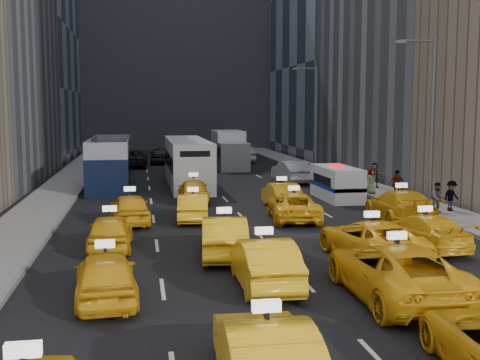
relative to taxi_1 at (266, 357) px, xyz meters
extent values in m
plane|color=black|center=(2.81, 5.34, -0.79)|extent=(160.00, 160.00, 0.00)
cube|color=gray|center=(-7.69, 30.34, -0.72)|extent=(3.00, 90.00, 0.15)
cube|color=gray|center=(13.31, 30.34, -0.72)|extent=(3.00, 90.00, 0.15)
cube|color=slate|center=(-6.24, 30.34, -0.70)|extent=(0.15, 90.00, 0.18)
cube|color=slate|center=(11.86, 30.34, -0.70)|extent=(0.15, 90.00, 0.18)
cube|color=slate|center=(2.81, 77.34, 19.21)|extent=(30.00, 12.00, 40.00)
cylinder|color=#595B60|center=(12.11, 17.34, 3.71)|extent=(0.20, 0.20, 9.00)
cylinder|color=#595B60|center=(11.21, 17.34, 8.01)|extent=(1.80, 0.12, 0.12)
cube|color=slate|center=(10.31, 17.34, 7.96)|extent=(0.50, 0.22, 0.12)
cylinder|color=#595B60|center=(12.11, 37.34, 3.71)|extent=(0.20, 0.20, 9.00)
cylinder|color=#595B60|center=(11.21, 37.34, 8.01)|extent=(1.80, 0.12, 0.12)
cube|color=slate|center=(10.31, 37.34, 7.96)|extent=(0.50, 0.22, 0.12)
imported|color=#F0AB14|center=(0.00, 0.00, 0.00)|extent=(1.86, 4.86, 1.58)
imported|color=#F0AB14|center=(-3.33, 6.42, -0.06)|extent=(2.05, 4.41, 1.46)
imported|color=#F0AB14|center=(1.44, 7.12, -0.02)|extent=(1.67, 4.69, 1.54)
imported|color=#F0AB14|center=(4.98, 5.31, 0.03)|extent=(2.83, 5.97, 1.65)
imported|color=#F0AB14|center=(-3.50, 12.92, -0.08)|extent=(1.73, 4.18, 1.42)
imported|color=#F0AB14|center=(0.75, 11.08, -0.02)|extent=(2.11, 4.81, 1.54)
imported|color=#F0AB14|center=(6.01, 9.77, -0.06)|extent=(2.99, 5.51, 1.47)
imported|color=#F0AB14|center=(8.72, 11.03, -0.10)|extent=(2.24, 4.88, 1.38)
imported|color=#F0AB14|center=(-2.81, 18.27, -0.05)|extent=(2.15, 4.48, 1.48)
imported|color=#F0AB14|center=(0.24, 18.51, -0.11)|extent=(1.82, 4.23, 1.35)
imported|color=#F0AB14|center=(5.19, 17.87, -0.09)|extent=(2.94, 5.28, 1.40)
imported|color=#F0AB14|center=(10.09, 16.24, 0.03)|extent=(2.83, 5.82, 1.63)
imported|color=#F0AB14|center=(0.80, 24.52, -0.08)|extent=(1.75, 4.22, 1.43)
imported|color=#F0AB14|center=(5.47, 21.61, -0.07)|extent=(1.54, 4.37, 1.44)
cube|color=white|center=(9.53, 24.16, 0.21)|extent=(2.13, 5.09, 2.00)
cylinder|color=black|center=(8.73, 22.56, -0.39)|extent=(0.28, 0.80, 0.80)
cylinder|color=black|center=(10.34, 22.56, -0.39)|extent=(0.28, 0.80, 0.80)
cylinder|color=black|center=(8.73, 25.76, -0.39)|extent=(0.28, 0.80, 0.80)
cylinder|color=black|center=(10.34, 25.76, -0.39)|extent=(0.28, 0.80, 0.80)
cube|color=navy|center=(9.53, 24.16, 0.07)|extent=(2.17, 5.09, 0.23)
cube|color=red|center=(9.53, 24.16, 1.29)|extent=(0.92, 0.36, 0.15)
cube|color=black|center=(-4.37, 32.55, 0.92)|extent=(4.13, 12.00, 3.42)
cylinder|color=black|center=(-5.55, 27.57, -0.24)|extent=(0.28, 1.10, 1.10)
cylinder|color=black|center=(-3.18, 27.57, -0.24)|extent=(0.28, 1.10, 1.10)
cylinder|color=black|center=(-5.55, 37.53, -0.24)|extent=(0.28, 1.10, 1.10)
cylinder|color=black|center=(-3.18, 37.53, -0.24)|extent=(0.28, 1.10, 1.10)
cube|color=white|center=(1.08, 32.78, 0.87)|extent=(2.94, 12.92, 3.32)
cylinder|color=black|center=(-0.11, 27.24, -0.24)|extent=(0.28, 1.10, 1.10)
cylinder|color=black|center=(2.27, 27.24, -0.24)|extent=(0.28, 1.10, 1.10)
cylinder|color=black|center=(-0.11, 38.31, -0.24)|extent=(0.28, 1.10, 1.10)
cylinder|color=black|center=(2.27, 38.31, -0.24)|extent=(0.28, 1.10, 1.10)
cube|color=white|center=(5.95, 44.51, 0.95)|extent=(2.69, 7.64, 3.48)
cylinder|color=black|center=(4.79, 41.60, -0.24)|extent=(0.28, 1.10, 1.10)
cylinder|color=black|center=(7.10, 41.60, -0.24)|extent=(0.28, 1.10, 1.10)
cylinder|color=black|center=(4.79, 47.41, -0.24)|extent=(0.28, 1.10, 1.10)
cylinder|color=black|center=(7.10, 47.41, -0.24)|extent=(0.28, 1.10, 1.10)
imported|color=#AAADB1|center=(8.89, 32.85, 0.04)|extent=(2.07, 5.15, 1.66)
imported|color=black|center=(-2.98, 47.08, 0.01)|extent=(2.84, 5.81, 1.59)
imported|color=gray|center=(5.42, 51.52, 0.01)|extent=(2.42, 5.61, 1.61)
imported|color=black|center=(-0.27, 50.49, 0.03)|extent=(2.08, 4.89, 1.65)
imported|color=#9D9EA4|center=(8.30, 50.39, 0.02)|extent=(1.73, 4.95, 1.63)
imported|color=gray|center=(12.91, 17.96, 0.15)|extent=(0.80, 0.49, 1.58)
imported|color=gray|center=(13.85, 18.28, 0.16)|extent=(1.12, 0.76, 1.61)
imported|color=gray|center=(13.04, 23.32, 0.20)|extent=(0.99, 0.47, 1.67)
imported|color=gray|center=(12.19, 25.25, 0.17)|extent=(0.90, 0.71, 1.62)
imported|color=gray|center=(13.49, 27.94, 0.22)|extent=(1.65, 0.78, 1.71)
camera|label=1|loc=(-2.30, -10.74, 4.70)|focal=45.00mm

